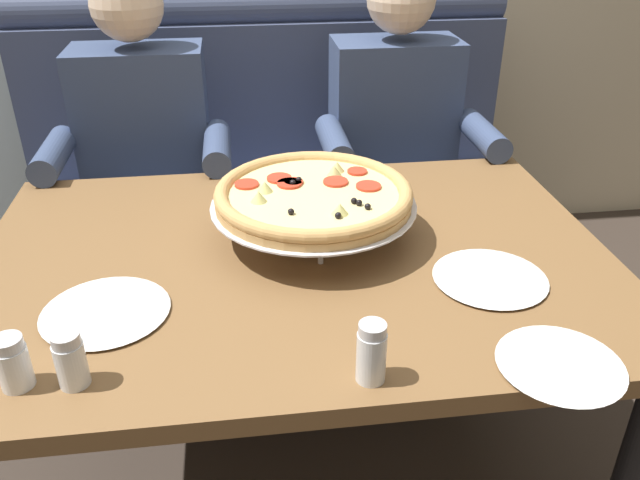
{
  "coord_description": "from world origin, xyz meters",
  "views": [
    {
      "loc": [
        -0.11,
        -1.23,
        1.46
      ],
      "look_at": [
        0.06,
        0.02,
        0.76
      ],
      "focal_mm": 36.35,
      "sensor_mm": 36.0,
      "label": 1
    }
  ],
  "objects_px": {
    "plate_near_left": "(561,362)",
    "diner_left": "(144,158)",
    "pizza": "(313,196)",
    "plate_near_right": "(105,309)",
    "booth_bench": "(272,204)",
    "shaker_parmesan": "(371,356)",
    "shaker_pepper_flakes": "(14,366)",
    "plate_far_side": "(490,276)",
    "dining_table": "(296,284)",
    "shaker_oregano": "(71,363)",
    "diner_right": "(399,145)"
  },
  "relations": [
    {
      "from": "diner_left",
      "to": "shaker_oregano",
      "type": "relative_size",
      "value": 12.73
    },
    {
      "from": "plate_near_left",
      "to": "plate_near_right",
      "type": "height_order",
      "value": "same"
    },
    {
      "from": "plate_near_left",
      "to": "plate_far_side",
      "type": "relative_size",
      "value": 0.92
    },
    {
      "from": "dining_table",
      "to": "plate_near_right",
      "type": "relative_size",
      "value": 5.71
    },
    {
      "from": "shaker_oregano",
      "to": "shaker_parmesan",
      "type": "relative_size",
      "value": 0.9
    },
    {
      "from": "booth_bench",
      "to": "plate_near_right",
      "type": "distance_m",
      "value": 1.24
    },
    {
      "from": "dining_table",
      "to": "shaker_pepper_flakes",
      "type": "bearing_deg",
      "value": -143.71
    },
    {
      "from": "plate_near_right",
      "to": "shaker_parmesan",
      "type": "bearing_deg",
      "value": -27.95
    },
    {
      "from": "plate_near_right",
      "to": "shaker_oregano",
      "type": "bearing_deg",
      "value": -95.5
    },
    {
      "from": "diner_left",
      "to": "shaker_pepper_flakes",
      "type": "xyz_separation_m",
      "value": [
        -0.09,
        -1.05,
        0.07
      ]
    },
    {
      "from": "shaker_oregano",
      "to": "plate_near_right",
      "type": "bearing_deg",
      "value": 84.5
    },
    {
      "from": "plate_near_right",
      "to": "diner_left",
      "type": "bearing_deg",
      "value": 91.46
    },
    {
      "from": "dining_table",
      "to": "diner_left",
      "type": "xyz_separation_m",
      "value": [
        -0.4,
        0.69,
        0.05
      ]
    },
    {
      "from": "dining_table",
      "to": "plate_near_left",
      "type": "height_order",
      "value": "plate_near_left"
    },
    {
      "from": "booth_bench",
      "to": "shaker_pepper_flakes",
      "type": "distance_m",
      "value": 1.45
    },
    {
      "from": "diner_left",
      "to": "shaker_parmesan",
      "type": "xyz_separation_m",
      "value": [
        0.49,
        -1.11,
        0.07
      ]
    },
    {
      "from": "booth_bench",
      "to": "pizza",
      "type": "relative_size",
      "value": 3.85
    },
    {
      "from": "shaker_parmesan",
      "to": "dining_table",
      "type": "bearing_deg",
      "value": 101.16
    },
    {
      "from": "shaker_pepper_flakes",
      "to": "booth_bench",
      "type": "bearing_deg",
      "value": 69.51
    },
    {
      "from": "shaker_pepper_flakes",
      "to": "plate_far_side",
      "type": "relative_size",
      "value": 0.4
    },
    {
      "from": "diner_left",
      "to": "plate_near_right",
      "type": "relative_size",
      "value": 5.23
    },
    {
      "from": "shaker_pepper_flakes",
      "to": "plate_far_side",
      "type": "height_order",
      "value": "shaker_pepper_flakes"
    },
    {
      "from": "diner_left",
      "to": "shaker_parmesan",
      "type": "height_order",
      "value": "diner_left"
    },
    {
      "from": "dining_table",
      "to": "shaker_pepper_flakes",
      "type": "distance_m",
      "value": 0.62
    },
    {
      "from": "plate_far_side",
      "to": "shaker_parmesan",
      "type": "bearing_deg",
      "value": -139.1
    },
    {
      "from": "plate_near_right",
      "to": "plate_far_side",
      "type": "bearing_deg",
      "value": 1.34
    },
    {
      "from": "pizza",
      "to": "plate_near_right",
      "type": "relative_size",
      "value": 1.91
    },
    {
      "from": "dining_table",
      "to": "shaker_pepper_flakes",
      "type": "relative_size",
      "value": 14.61
    },
    {
      "from": "shaker_parmesan",
      "to": "plate_near_right",
      "type": "xyz_separation_m",
      "value": [
        -0.46,
        0.25,
        -0.04
      ]
    },
    {
      "from": "diner_left",
      "to": "plate_far_side",
      "type": "relative_size",
      "value": 5.41
    },
    {
      "from": "diner_right",
      "to": "dining_table",
      "type": "bearing_deg",
      "value": -120.39
    },
    {
      "from": "plate_near_left",
      "to": "diner_left",
      "type": "bearing_deg",
      "value": 125.92
    },
    {
      "from": "dining_table",
      "to": "diner_left",
      "type": "relative_size",
      "value": 1.09
    },
    {
      "from": "diner_right",
      "to": "plate_far_side",
      "type": "relative_size",
      "value": 5.41
    },
    {
      "from": "dining_table",
      "to": "shaker_parmesan",
      "type": "relative_size",
      "value": 12.56
    },
    {
      "from": "diner_right",
      "to": "plate_near_right",
      "type": "height_order",
      "value": "diner_right"
    },
    {
      "from": "diner_right",
      "to": "shaker_parmesan",
      "type": "bearing_deg",
      "value": -106.13
    },
    {
      "from": "diner_right",
      "to": "shaker_pepper_flakes",
      "type": "height_order",
      "value": "diner_right"
    },
    {
      "from": "dining_table",
      "to": "plate_near_left",
      "type": "relative_size",
      "value": 6.43
    },
    {
      "from": "pizza",
      "to": "plate_near_left",
      "type": "bearing_deg",
      "value": -54.98
    },
    {
      "from": "pizza",
      "to": "plate_far_side",
      "type": "height_order",
      "value": "pizza"
    },
    {
      "from": "booth_bench",
      "to": "dining_table",
      "type": "distance_m",
      "value": 0.99
    },
    {
      "from": "shaker_parmesan",
      "to": "shaker_pepper_flakes",
      "type": "relative_size",
      "value": 1.16
    },
    {
      "from": "pizza",
      "to": "shaker_pepper_flakes",
      "type": "bearing_deg",
      "value": -140.89
    },
    {
      "from": "booth_bench",
      "to": "shaker_parmesan",
      "type": "relative_size",
      "value": 16.16
    },
    {
      "from": "shaker_parmesan",
      "to": "plate_near_left",
      "type": "height_order",
      "value": "shaker_parmesan"
    },
    {
      "from": "diner_left",
      "to": "pizza",
      "type": "distance_m",
      "value": 0.77
    },
    {
      "from": "diner_right",
      "to": "shaker_parmesan",
      "type": "height_order",
      "value": "diner_right"
    },
    {
      "from": "dining_table",
      "to": "diner_left",
      "type": "distance_m",
      "value": 0.8
    },
    {
      "from": "booth_bench",
      "to": "pizza",
      "type": "distance_m",
      "value": 0.98
    }
  ]
}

